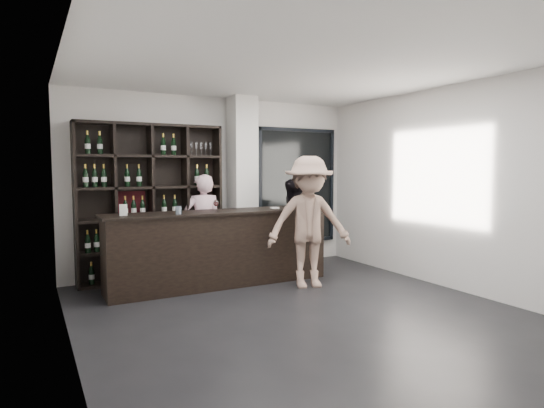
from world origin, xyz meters
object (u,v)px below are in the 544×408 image
taster_pink (203,226)px  customer (309,222)px  wine_shelf (151,203)px  tasting_counter (220,248)px  taster_black (292,227)px

taster_pink → customer: (1.12, -1.35, 0.14)m
wine_shelf → taster_pink: wine_shelf is taller
tasting_counter → taster_pink: 0.70m
taster_pink → customer: 1.76m
wine_shelf → taster_black: 2.26m
tasting_counter → customer: size_ratio=1.76×
wine_shelf → tasting_counter: size_ratio=0.72×
tasting_counter → taster_pink: size_ratio=2.05×
tasting_counter → taster_black: bearing=4.7°
wine_shelf → taster_black: wine_shelf is taller
wine_shelf → taster_pink: bearing=-12.0°
wine_shelf → taster_pink: (0.78, -0.17, -0.39)m
wine_shelf → customer: bearing=-38.6°
wine_shelf → customer: size_ratio=1.26×
tasting_counter → taster_pink: taster_pink is taller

